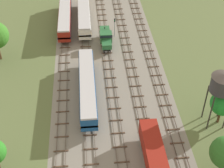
{
  "coord_description": "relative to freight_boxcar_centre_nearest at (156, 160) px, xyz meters",
  "views": [
    {
      "loc": [
        -4.32,
        5.83,
        42.01
      ],
      "look_at": [
        0.0,
        54.8,
        1.5
      ],
      "focal_mm": 53.42,
      "sensor_mm": 36.0,
      "label": 1
    }
  ],
  "objects": [
    {
      "name": "track_centre_left",
      "position": [
        -4.72,
        21.36,
        -2.31
      ],
      "size": [
        2.4,
        126.0,
        0.29
      ],
      "color": "#47382D",
      "rests_on": "ground"
    },
    {
      "name": "track_centre_right",
      "position": [
        4.7,
        21.36,
        -2.31
      ],
      "size": [
        2.4,
        126.0,
        0.29
      ],
      "color": "#47382D",
      "rests_on": "ground"
    },
    {
      "name": "track_left",
      "position": [
        -9.43,
        21.36,
        -2.31
      ],
      "size": [
        2.4,
        126.0,
        0.29
      ],
      "color": "#47382D",
      "rests_on": "ground"
    },
    {
      "name": "signal_post_nearest",
      "position": [
        -2.36,
        38.86,
        0.68
      ],
      "size": [
        0.28,
        0.47,
        4.89
      ],
      "color": "gray",
      "rests_on": "ground"
    },
    {
      "name": "lineside_tree_1",
      "position": [
        12.89,
        9.04,
        1.93
      ],
      "size": [
        4.24,
        4.24,
        6.52
      ],
      "color": "#4C331E",
      "rests_on": "ground"
    },
    {
      "name": "track_centre",
      "position": [
        -0.01,
        21.36,
        -2.31
      ],
      "size": [
        2.4,
        126.0,
        0.29
      ],
      "color": "#47382D",
      "rests_on": "ground"
    },
    {
      "name": "diesel_railcar_far_left_midfar",
      "position": [
        -14.14,
        45.37,
        0.15
      ],
      "size": [
        2.96,
        20.5,
        3.8
      ],
      "color": "maroon",
      "rests_on": "ground"
    },
    {
      "name": "ballast_bed",
      "position": [
        -4.72,
        20.36,
        -2.45
      ],
      "size": [
        22.84,
        176.0,
        0.01
      ],
      "primitive_type": "cube",
      "color": "gray",
      "rests_on": "ground"
    },
    {
      "name": "freight_boxcar_centre_nearest",
      "position": [
        0.0,
        0.0,
        0.0
      ],
      "size": [
        2.87,
        14.0,
        3.6
      ],
      "color": "maroon",
      "rests_on": "ground"
    },
    {
      "name": "ground_plane",
      "position": [
        -4.72,
        20.36,
        -2.45
      ],
      "size": [
        480.0,
        480.0,
        0.0
      ],
      "primitive_type": "plane",
      "color": "#5B6B3D"
    },
    {
      "name": "shunter_loco_centre_left_mid",
      "position": [
        -4.72,
        35.5,
        -0.44
      ],
      "size": [
        2.74,
        8.46,
        3.1
      ],
      "color": "#286638",
      "rests_on": "ground"
    },
    {
      "name": "water_tower",
      "position": [
        11.89,
        9.02,
        6.24
      ],
      "size": [
        3.96,
        3.96,
        10.5
      ],
      "color": "#2D2826",
      "rests_on": "ground"
    },
    {
      "name": "diesel_railcar_left_near",
      "position": [
        -9.43,
        17.67,
        0.15
      ],
      "size": [
        2.96,
        20.5,
        3.8
      ],
      "color": "#194C8C",
      "rests_on": "ground"
    },
    {
      "name": "diesel_railcar_left_far",
      "position": [
        -9.43,
        45.98,
        0.15
      ],
      "size": [
        2.96,
        20.5,
        3.8
      ],
      "color": "white",
      "rests_on": "ground"
    },
    {
      "name": "track_far_left",
      "position": [
        -14.14,
        21.36,
        -2.31
      ],
      "size": [
        2.4,
        126.0,
        0.29
      ],
      "color": "#47382D",
      "rests_on": "ground"
    }
  ]
}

